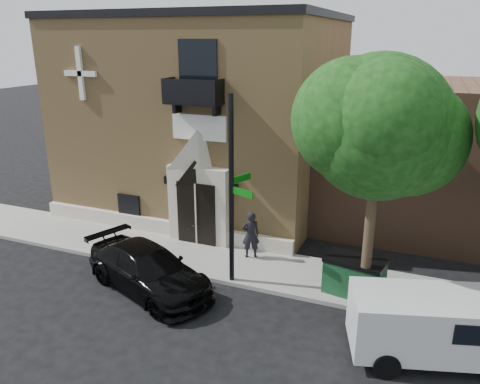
% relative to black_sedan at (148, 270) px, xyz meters
% --- Properties ---
extents(ground, '(120.00, 120.00, 0.00)m').
position_rel_black_sedan_xyz_m(ground, '(0.95, 1.25, -0.76)').
color(ground, black).
rests_on(ground, ground).
extents(sidewalk, '(42.00, 3.00, 0.15)m').
position_rel_black_sedan_xyz_m(sidewalk, '(1.95, 2.75, -0.68)').
color(sidewalk, gray).
rests_on(sidewalk, ground).
extents(church, '(12.20, 11.01, 9.30)m').
position_rel_black_sedan_xyz_m(church, '(-2.04, 9.20, 3.88)').
color(church, tan).
rests_on(church, ground).
extents(street_tree_left, '(4.97, 4.38, 7.77)m').
position_rel_black_sedan_xyz_m(street_tree_left, '(6.97, 1.60, 5.11)').
color(street_tree_left, '#38281C').
rests_on(street_tree_left, sidewalk).
extents(black_sedan, '(5.64, 3.90, 1.52)m').
position_rel_black_sedan_xyz_m(black_sedan, '(0.00, 0.00, 0.00)').
color(black_sedan, black).
rests_on(black_sedan, ground).
extents(cargo_van, '(4.92, 3.05, 1.88)m').
position_rel_black_sedan_xyz_m(cargo_van, '(9.31, -0.20, 0.29)').
color(cargo_van, silver).
rests_on(cargo_van, ground).
extents(street_sign, '(0.98, 1.24, 6.46)m').
position_rel_black_sedan_xyz_m(street_sign, '(2.49, 1.46, 2.64)').
color(street_sign, black).
rests_on(street_sign, sidewalk).
extents(fire_hydrant, '(0.49, 0.39, 0.86)m').
position_rel_black_sedan_xyz_m(fire_hydrant, '(6.87, 1.45, -0.19)').
color(fire_hydrant, '#BB0919').
rests_on(fire_hydrant, sidewalk).
extents(dumpster, '(2.07, 1.40, 1.25)m').
position_rel_black_sedan_xyz_m(dumpster, '(6.57, 2.13, 0.03)').
color(dumpster, '#103B1F').
rests_on(dumpster, sidewalk).
extents(planter, '(0.72, 0.63, 0.80)m').
position_rel_black_sedan_xyz_m(planter, '(-0.18, 3.93, -0.21)').
color(planter, '#435E2D').
rests_on(planter, sidewalk).
extents(pedestrian_near, '(0.81, 0.72, 1.85)m').
position_rel_black_sedan_xyz_m(pedestrian_near, '(2.44, 3.39, 0.32)').
color(pedestrian_near, black).
rests_on(pedestrian_near, sidewalk).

